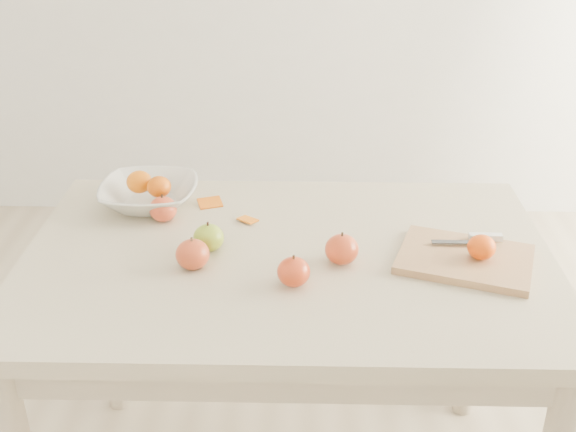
{
  "coord_description": "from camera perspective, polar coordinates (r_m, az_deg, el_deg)",
  "views": [
    {
      "loc": [
        0.03,
        -1.42,
        1.56
      ],
      "look_at": [
        0.0,
        0.05,
        0.82
      ],
      "focal_mm": 45.0,
      "sensor_mm": 36.0,
      "label": 1
    }
  ],
  "objects": [
    {
      "name": "bowl_tangerine_near",
      "position": [
        1.88,
        -11.67,
        2.67
      ],
      "size": [
        0.07,
        0.07,
        0.06
      ],
      "primitive_type": "ellipsoid",
      "color": "#D06207",
      "rests_on": "fruit_bowl"
    },
    {
      "name": "paring_knife",
      "position": [
        1.71,
        14.94,
        -1.67
      ],
      "size": [
        0.17,
        0.05,
        0.01
      ],
      "color": "white",
      "rests_on": "cutting_board"
    },
    {
      "name": "apple_red_e",
      "position": [
        1.59,
        4.27,
        -2.64
      ],
      "size": [
        0.07,
        0.07,
        0.07
      ],
      "primitive_type": "ellipsoid",
      "color": "maroon",
      "rests_on": "table"
    },
    {
      "name": "apple_red_c",
      "position": [
        1.51,
        0.45,
        -4.43
      ],
      "size": [
        0.07,
        0.07,
        0.06
      ],
      "primitive_type": "ellipsoid",
      "color": "#93040D",
      "rests_on": "table"
    },
    {
      "name": "fruit_bowl",
      "position": [
        1.88,
        -10.9,
        1.68
      ],
      "size": [
        0.25,
        0.25,
        0.06
      ],
      "primitive_type": "imported",
      "color": "silver",
      "rests_on": "table"
    },
    {
      "name": "orange_peel_a",
      "position": [
        1.87,
        -6.18,
        0.93
      ],
      "size": [
        0.07,
        0.06,
        0.01
      ],
      "primitive_type": "cube",
      "rotation": [
        0.21,
        0.0,
        0.34
      ],
      "color": "#D45F0E",
      "rests_on": "table"
    },
    {
      "name": "table",
      "position": [
        1.69,
        -0.04,
        -5.89
      ],
      "size": [
        1.2,
        0.8,
        0.75
      ],
      "color": "beige",
      "rests_on": "ground"
    },
    {
      "name": "orange_peel_b",
      "position": [
        1.78,
        -3.2,
        -0.36
      ],
      "size": [
        0.06,
        0.05,
        0.01
      ],
      "primitive_type": "cube",
      "rotation": [
        -0.14,
        0.0,
        -0.61
      ],
      "color": "orange",
      "rests_on": "table"
    },
    {
      "name": "apple_red_b",
      "position": [
        1.58,
        -7.55,
        -3.03
      ],
      "size": [
        0.07,
        0.07,
        0.07
      ],
      "primitive_type": "ellipsoid",
      "color": "maroon",
      "rests_on": "table"
    },
    {
      "name": "bowl_tangerine_far",
      "position": [
        1.85,
        -10.16,
        2.3
      ],
      "size": [
        0.06,
        0.06,
        0.05
      ],
      "primitive_type": "ellipsoid",
      "color": "#C75207",
      "rests_on": "fruit_bowl"
    },
    {
      "name": "apple_green",
      "position": [
        1.64,
        -6.29,
        -1.72
      ],
      "size": [
        0.07,
        0.07,
        0.06
      ],
      "primitive_type": "ellipsoid",
      "color": "#65911A",
      "rests_on": "table"
    },
    {
      "name": "cutting_board",
      "position": [
        1.64,
        13.81,
        -3.33
      ],
      "size": [
        0.34,
        0.29,
        0.02
      ],
      "primitive_type": "cube",
      "rotation": [
        0.0,
        0.0,
        -0.33
      ],
      "color": "#AA7C55",
      "rests_on": "table"
    },
    {
      "name": "apple_red_a",
      "position": [
        1.79,
        -9.85,
        0.54
      ],
      "size": [
        0.07,
        0.07,
        0.06
      ],
      "primitive_type": "ellipsoid",
      "color": "#A41722",
      "rests_on": "table"
    },
    {
      "name": "board_tangerine",
      "position": [
        1.62,
        15.05,
        -2.39
      ],
      "size": [
        0.06,
        0.06,
        0.05
      ],
      "primitive_type": "ellipsoid",
      "color": "#DB4507",
      "rests_on": "cutting_board"
    }
  ]
}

